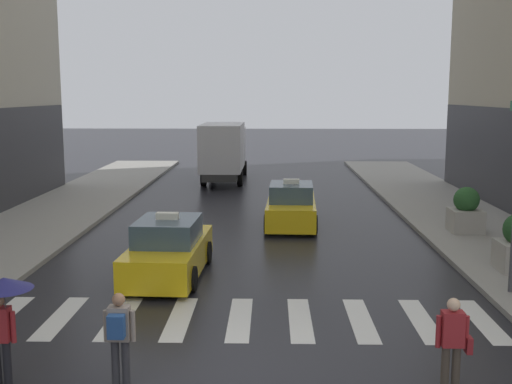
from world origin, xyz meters
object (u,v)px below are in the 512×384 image
planter_mid_block (466,212)px  box_truck (224,150)px  taxi_second (291,207)px  pedestrian_with_umbrella (3,302)px  pedestrian_with_backpack (119,332)px  taxi_lead (169,251)px  pedestrian_with_handbag (453,339)px

planter_mid_block → box_truck: bearing=125.3°
taxi_second → box_truck: size_ratio=0.61×
pedestrian_with_umbrella → pedestrian_with_backpack: (1.95, 0.06, -0.54)m
pedestrian_with_umbrella → pedestrian_with_backpack: pedestrian_with_umbrella is taller
box_truck → pedestrian_with_backpack: bearing=-89.8°
taxi_lead → planter_mid_block: bearing=28.3°
pedestrian_with_backpack → planter_mid_block: bearing=51.3°
taxi_second → pedestrian_with_umbrella: (-5.31, -13.57, 0.79)m
taxi_second → box_truck: box_truck is taller
pedestrian_with_umbrella → planter_mid_block: bearing=46.2°
taxi_lead → pedestrian_with_umbrella: bearing=-104.5°
planter_mid_block → pedestrian_with_umbrella: bearing=-133.8°
taxi_lead → box_truck: bearing=89.5°
taxi_lead → box_truck: (0.15, 18.72, 1.13)m
pedestrian_with_umbrella → planter_mid_block: pedestrian_with_umbrella is taller
taxi_lead → planter_mid_block: (9.70, 5.22, 0.15)m
taxi_lead → pedestrian_with_backpack: bearing=-88.1°
pedestrian_with_handbag → pedestrian_with_umbrella: bearing=179.7°
pedestrian_with_handbag → planter_mid_block: size_ratio=1.03×
taxi_second → box_truck: 12.38m
planter_mid_block → pedestrian_with_handbag: bearing=-107.9°
pedestrian_with_backpack → planter_mid_block: size_ratio=1.03×
taxi_second → pedestrian_with_handbag: size_ratio=2.79×
taxi_lead → pedestrian_with_handbag: bearing=-49.0°
pedestrian_with_handbag → planter_mid_block: 12.55m
taxi_lead → taxi_second: same height
box_truck → pedestrian_with_umbrella: 25.48m
taxi_lead → pedestrian_with_backpack: 6.63m
box_truck → taxi_second: bearing=-73.8°
taxi_lead → pedestrian_with_backpack: (0.22, -6.63, 0.25)m
taxi_lead → taxi_second: bearing=62.5°
pedestrian_with_umbrella → pedestrian_with_backpack: size_ratio=1.18×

